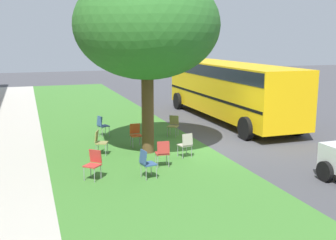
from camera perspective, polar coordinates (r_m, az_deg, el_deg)
The scene contains 13 objects.
ground at distance 15.72m, azimuth 6.78°, elevation -3.92°, with size 80.00×80.00×0.00m, color #424247.
grass_verge at distance 14.65m, azimuth -4.61°, elevation -5.00°, with size 48.00×6.00×0.01m, color #3D752D.
sidewalk_strip at distance 14.26m, azimuth -22.09°, elevation -6.26°, with size 48.00×2.80×0.01m, color #ADA89E.
street_tree at distance 14.55m, azimuth -2.96°, elevation 12.96°, with size 5.08×5.08×6.43m.
chair_0 at distance 17.44m, azimuth 0.75°, elevation -0.58°, with size 0.58×0.58×0.88m.
chair_1 at distance 14.83m, azimuth -9.49°, elevation -2.85°, with size 0.54×0.54×0.88m.
chair_2 at distance 14.27m, azimuth 2.50°, elevation -3.27°, with size 0.49×0.48×0.88m.
chair_3 at distance 13.24m, azimuth -0.75°, elevation -4.41°, with size 0.46×0.46×0.88m.
chair_4 at distance 12.18m, azimuth -3.03°, elevation -5.82°, with size 0.48×0.49×0.88m.
chair_5 at distance 12.31m, azimuth -10.33°, elevation -5.82°, with size 0.59×0.59×0.88m.
chair_6 at distance 17.61m, azimuth -9.18°, elevation -0.60°, with size 0.52×0.53×0.88m.
chair_7 at distance 15.82m, azimuth -4.53°, elevation -1.84°, with size 0.43×0.42×0.88m.
school_bus at distance 20.97m, azimuth 8.50°, elevation 4.74°, with size 10.40×2.80×2.88m.
Camera 1 is at (-13.63, 6.67, 4.09)m, focal length 43.78 mm.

